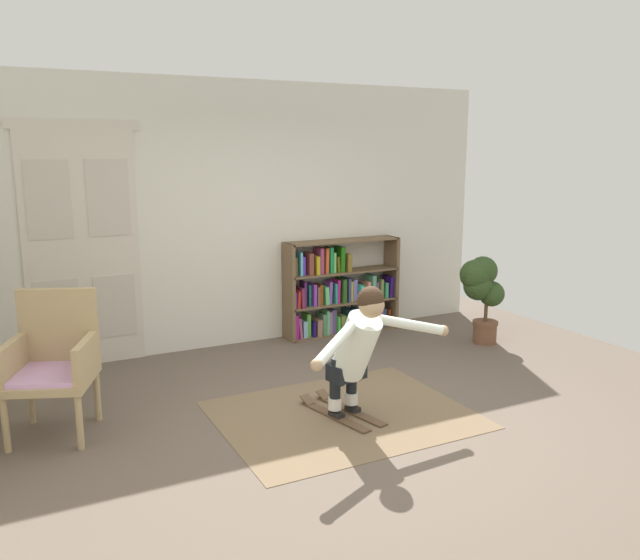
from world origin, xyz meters
name	(u,v)px	position (x,y,z in m)	size (l,w,h in m)	color
ground_plane	(366,424)	(0.00, 0.00, 0.00)	(7.20, 7.20, 0.00)	brown
back_wall	(248,215)	(0.00, 2.60, 1.45)	(6.00, 0.10, 2.90)	silver
double_door	(82,246)	(-1.77, 2.54, 1.23)	(1.22, 0.05, 2.45)	beige
rug	(343,414)	(-0.08, 0.24, 0.00)	(2.03, 1.63, 0.01)	brown
bookshelf	(338,294)	(1.04, 2.39, 0.48)	(1.43, 0.30, 1.13)	brown
wicker_chair	(53,360)	(-2.21, 0.97, 0.58)	(0.78, 0.78, 1.10)	tan
potted_plant	(482,286)	(2.31, 1.34, 0.66)	(0.50, 0.39, 0.99)	brown
skis_pair	(341,411)	(-0.08, 0.27, 0.02)	(0.44, 0.85, 0.07)	brown
person_skier	(358,344)	(-0.04, 0.07, 0.66)	(1.41, 0.78, 1.07)	white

